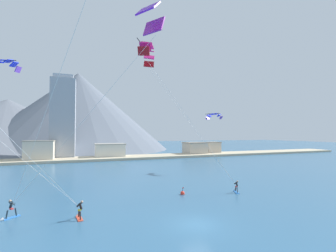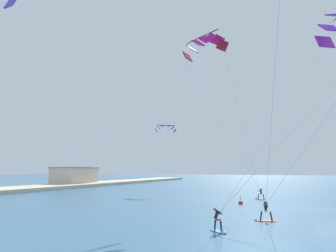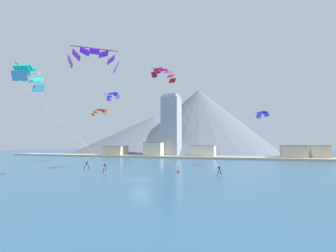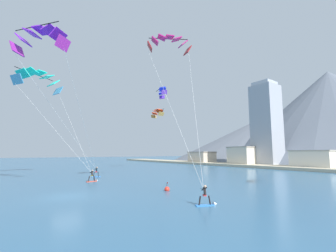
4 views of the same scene
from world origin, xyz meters
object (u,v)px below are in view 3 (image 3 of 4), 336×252
parafoil_kite_distant_high_outer (113,95)px  parafoil_kite_distant_low_drift (262,114)px  race_marker_buoy (179,171)px  kitesurfer_near_lead (85,167)px  parafoil_kite_near_trail (164,74)px  kitesurfer_mid_center (106,169)px  parafoil_kite_near_lead (94,58)px  kitesurfer_near_trail (220,172)px  parafoil_kite_mid_center (30,76)px  parafoil_kite_distant_mid_solo (100,112)px

parafoil_kite_distant_high_outer → parafoil_kite_distant_low_drift: parafoil_kite_distant_high_outer is taller
parafoil_kite_distant_low_drift → race_marker_buoy: parafoil_kite_distant_low_drift is taller
kitesurfer_near_lead → parafoil_kite_near_trail: bearing=18.5°
kitesurfer_mid_center → parafoil_kite_near_lead: bearing=-69.0°
parafoil_kite_distant_high_outer → parafoil_kite_distant_low_drift: bearing=0.8°
parafoil_kite_near_lead → parafoil_kite_near_trail: (5.49, 14.79, 1.53)m
kitesurfer_near_trail → race_marker_buoy: (-7.27, 1.34, -0.27)m
parafoil_kite_mid_center → kitesurfer_near_trail: bearing=16.4°
parafoil_kite_distant_low_drift → race_marker_buoy: size_ratio=3.87×
parafoil_kite_distant_high_outer → parafoil_kite_distant_mid_solo: size_ratio=0.92×
parafoil_kite_near_trail → parafoil_kite_mid_center: 24.05m
kitesurfer_mid_center → parafoil_kite_distant_low_drift: (27.12, 20.06, 11.32)m
parafoil_kite_distant_low_drift → parafoil_kite_distant_mid_solo: (-45.02, 2.09, 3.01)m
parafoil_kite_near_trail → parafoil_kite_mid_center: parafoil_kite_near_trail is taller
kitesurfer_near_trail → parafoil_kite_near_trail: 22.06m
kitesurfer_mid_center → race_marker_buoy: (12.27, 3.99, -0.34)m
parafoil_kite_near_lead → race_marker_buoy: bearing=51.5°
parafoil_kite_near_trail → parafoil_kite_distant_low_drift: size_ratio=4.76×
parafoil_kite_near_lead → parafoil_kite_near_trail: 15.85m
kitesurfer_near_trail → parafoil_kite_near_lead: bearing=-147.9°
kitesurfer_mid_center → parafoil_kite_distant_high_outer: bearing=121.1°
race_marker_buoy → kitesurfer_near_lead: bearing=-174.4°
kitesurfer_near_trail → parafoil_kite_near_trail: bearing=158.3°
parafoil_kite_near_lead → parafoil_kite_distant_mid_solo: (-20.87, 29.88, -2.64)m
parafoil_kite_distant_mid_solo → parafoil_kite_near_lead: bearing=-55.1°
parafoil_kite_mid_center → parafoil_kite_distant_high_outer: 26.03m
kitesurfer_near_lead → parafoil_kite_distant_mid_solo: bearing=120.6°
parafoil_kite_mid_center → parafoil_kite_distant_high_outer: (-0.44, 25.95, 2.09)m
kitesurfer_near_lead → kitesurfer_mid_center: kitesurfer_near_lead is taller
parafoil_kite_distant_mid_solo → race_marker_buoy: 38.15m
parafoil_kite_near_trail → parafoil_kite_distant_mid_solo: 30.66m
kitesurfer_near_lead → parafoil_kite_distant_high_outer: parafoil_kite_distant_high_outer is taller
kitesurfer_near_lead → parafoil_kite_distant_low_drift: parafoil_kite_distant_low_drift is taller
parafoil_kite_mid_center → parafoil_kite_distant_high_outer: bearing=91.0°
kitesurfer_near_trail → parafoil_kite_distant_high_outer: bearing=151.7°
kitesurfer_near_trail → parafoil_kite_distant_high_outer: parafoil_kite_distant_high_outer is taller
parafoil_kite_near_trail → parafoil_kite_distant_mid_solo: size_ratio=3.27×
parafoil_kite_distant_high_outer → parafoil_kite_distant_mid_solo: bearing=156.8°
kitesurfer_mid_center → parafoil_kite_near_trail: (8.46, 7.06, 18.49)m
parafoil_kite_distant_mid_solo → parafoil_kite_distant_high_outer: bearing=-23.2°
parafoil_kite_near_trail → parafoil_kite_distant_high_outer: parafoil_kite_near_trail is taller
parafoil_kite_distant_mid_solo → parafoil_kite_mid_center: bearing=-77.0°
kitesurfer_mid_center → parafoil_kite_distant_mid_solo: parafoil_kite_distant_mid_solo is taller
parafoil_kite_near_trail → race_marker_buoy: (3.82, -3.07, -18.83)m
parafoil_kite_near_lead → parafoil_kite_near_trail: size_ratio=0.92×
parafoil_kite_distant_mid_solo → kitesurfer_mid_center: bearing=-51.0°
kitesurfer_near_lead → parafoil_kite_distant_high_outer: 25.81m
parafoil_kite_near_trail → parafoil_kite_distant_mid_solo: parafoil_kite_near_trail is taller
parafoil_kite_mid_center → parafoil_kite_distant_high_outer: size_ratio=3.17×
parafoil_kite_distant_mid_solo → kitesurfer_near_lead: bearing=-59.4°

